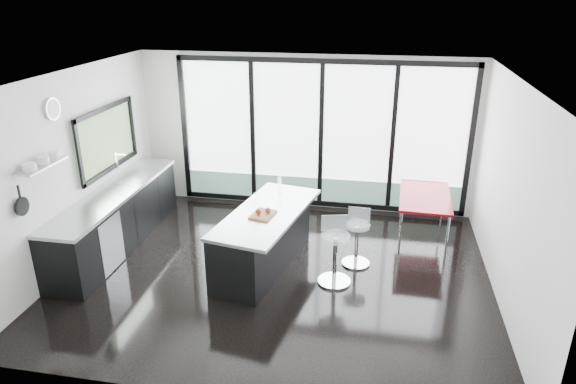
% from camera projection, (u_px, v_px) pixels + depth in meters
% --- Properties ---
extents(floor, '(6.00, 5.00, 0.00)m').
position_uv_depth(floor, '(277.00, 272.00, 7.44)').
color(floor, black).
rests_on(floor, ground).
extents(ceiling, '(6.00, 5.00, 0.00)m').
position_uv_depth(ceiling, '(276.00, 78.00, 6.40)').
color(ceiling, white).
rests_on(ceiling, wall_back).
extents(wall_back, '(6.00, 0.09, 2.80)m').
position_uv_depth(wall_back, '(319.00, 142.00, 9.17)').
color(wall_back, silver).
rests_on(wall_back, ground).
extents(wall_front, '(6.00, 0.00, 2.80)m').
position_uv_depth(wall_front, '(221.00, 279.00, 4.64)').
color(wall_front, silver).
rests_on(wall_front, ground).
extents(wall_left, '(0.26, 5.00, 2.80)m').
position_uv_depth(wall_left, '(84.00, 153.00, 7.61)').
color(wall_left, silver).
rests_on(wall_left, ground).
extents(wall_right, '(0.00, 5.00, 2.80)m').
position_uv_depth(wall_right, '(511.00, 198.00, 6.41)').
color(wall_right, silver).
rests_on(wall_right, ground).
extents(counter_cabinets, '(0.69, 3.24, 1.36)m').
position_uv_depth(counter_cabinets, '(116.00, 218.00, 8.09)').
color(counter_cabinets, black).
rests_on(counter_cabinets, floor).
extents(island, '(1.30, 2.29, 1.15)m').
position_uv_depth(island, '(263.00, 238.00, 7.49)').
color(island, black).
rests_on(island, floor).
extents(bar_stool_near, '(0.56, 0.56, 0.74)m').
position_uv_depth(bar_stool_near, '(335.00, 259.00, 7.07)').
color(bar_stool_near, silver).
rests_on(bar_stool_near, floor).
extents(bar_stool_far, '(0.44, 0.44, 0.66)m').
position_uv_depth(bar_stool_far, '(357.00, 244.00, 7.55)').
color(bar_stool_far, silver).
rests_on(bar_stool_far, floor).
extents(red_table, '(0.84, 1.41, 0.74)m').
position_uv_depth(red_table, '(423.00, 217.00, 8.36)').
color(red_table, maroon).
rests_on(red_table, floor).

